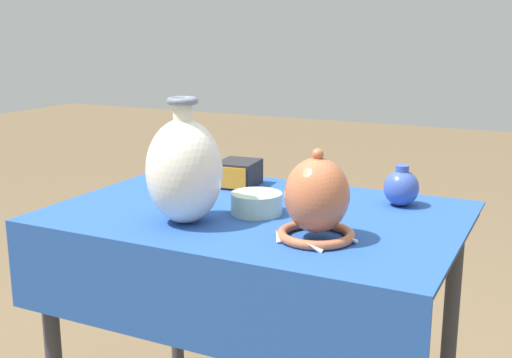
{
  "coord_description": "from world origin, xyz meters",
  "views": [
    {
      "loc": [
        0.72,
        -1.46,
        1.26
      ],
      "look_at": [
        0.05,
        -0.12,
        0.91
      ],
      "focal_mm": 45.0,
      "sensor_mm": 36.0,
      "label": 1
    }
  ],
  "objects_px": {
    "jar_round_cobalt": "(401,187)",
    "pot_squat_celadon": "(256,203)",
    "pot_squat_charcoal": "(193,174)",
    "vase_tall_bulbous": "(184,170)",
    "vase_dome_bell": "(317,201)",
    "mosaic_tile_box": "(238,173)"
  },
  "relations": [
    {
      "from": "pot_squat_celadon",
      "to": "pot_squat_charcoal",
      "type": "relative_size",
      "value": 0.92
    },
    {
      "from": "pot_squat_celadon",
      "to": "jar_round_cobalt",
      "type": "xyz_separation_m",
      "value": [
        0.32,
        0.24,
        0.02
      ]
    },
    {
      "from": "vase_tall_bulbous",
      "to": "mosaic_tile_box",
      "type": "relative_size",
      "value": 2.14
    },
    {
      "from": "vase_tall_bulbous",
      "to": "jar_round_cobalt",
      "type": "bearing_deg",
      "value": 41.42
    },
    {
      "from": "jar_round_cobalt",
      "to": "pot_squat_charcoal",
      "type": "bearing_deg",
      "value": -179.67
    },
    {
      "from": "mosaic_tile_box",
      "to": "jar_round_cobalt",
      "type": "relative_size",
      "value": 1.3
    },
    {
      "from": "vase_tall_bulbous",
      "to": "pot_squat_celadon",
      "type": "xyz_separation_m",
      "value": [
        0.12,
        0.15,
        -0.11
      ]
    },
    {
      "from": "pot_squat_celadon",
      "to": "jar_round_cobalt",
      "type": "distance_m",
      "value": 0.4
    },
    {
      "from": "jar_round_cobalt",
      "to": "pot_squat_charcoal",
      "type": "xyz_separation_m",
      "value": [
        -0.66,
        -0.0,
        -0.03
      ]
    },
    {
      "from": "vase_dome_bell",
      "to": "mosaic_tile_box",
      "type": "height_order",
      "value": "vase_dome_bell"
    },
    {
      "from": "vase_tall_bulbous",
      "to": "pot_squat_charcoal",
      "type": "bearing_deg",
      "value": 119.22
    },
    {
      "from": "jar_round_cobalt",
      "to": "pot_squat_charcoal",
      "type": "height_order",
      "value": "jar_round_cobalt"
    },
    {
      "from": "vase_dome_bell",
      "to": "pot_squat_charcoal",
      "type": "height_order",
      "value": "vase_dome_bell"
    },
    {
      "from": "vase_tall_bulbous",
      "to": "pot_squat_charcoal",
      "type": "height_order",
      "value": "vase_tall_bulbous"
    },
    {
      "from": "mosaic_tile_box",
      "to": "vase_dome_bell",
      "type": "bearing_deg",
      "value": -49.1
    },
    {
      "from": "pot_squat_celadon",
      "to": "pot_squat_charcoal",
      "type": "distance_m",
      "value": 0.41
    },
    {
      "from": "vase_dome_bell",
      "to": "jar_round_cobalt",
      "type": "bearing_deg",
      "value": 74.31
    },
    {
      "from": "jar_round_cobalt",
      "to": "pot_squat_celadon",
      "type": "bearing_deg",
      "value": -142.57
    },
    {
      "from": "mosaic_tile_box",
      "to": "pot_squat_celadon",
      "type": "xyz_separation_m",
      "value": [
        0.18,
        -0.25,
        -0.01
      ]
    },
    {
      "from": "vase_tall_bulbous",
      "to": "mosaic_tile_box",
      "type": "xyz_separation_m",
      "value": [
        -0.06,
        0.39,
        -0.09
      ]
    },
    {
      "from": "vase_dome_bell",
      "to": "mosaic_tile_box",
      "type": "relative_size",
      "value": 1.48
    },
    {
      "from": "pot_squat_celadon",
      "to": "pot_squat_charcoal",
      "type": "height_order",
      "value": "pot_squat_celadon"
    }
  ]
}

